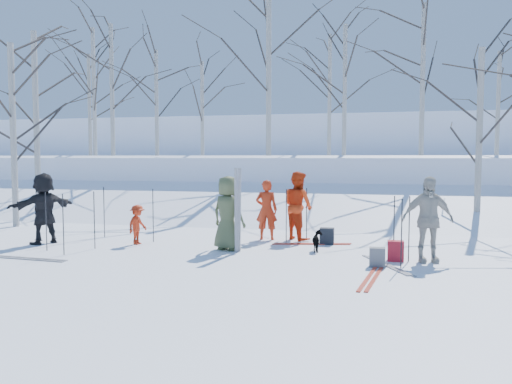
% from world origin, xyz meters
% --- Properties ---
extents(ground, '(120.00, 120.00, 0.00)m').
position_xyz_m(ground, '(0.00, 0.00, 0.00)').
color(ground, white).
rests_on(ground, ground).
extents(snow_ramp, '(70.00, 9.49, 4.12)m').
position_xyz_m(snow_ramp, '(0.00, 7.00, 0.15)').
color(snow_ramp, white).
rests_on(snow_ramp, ground).
extents(snow_plateau, '(70.00, 18.00, 2.20)m').
position_xyz_m(snow_plateau, '(0.00, 17.00, 1.00)').
color(snow_plateau, white).
rests_on(snow_plateau, ground).
extents(far_hill, '(90.00, 30.00, 6.00)m').
position_xyz_m(far_hill, '(0.00, 38.00, 2.00)').
color(far_hill, white).
rests_on(far_hill, ground).
extents(skier_olive_center, '(0.97, 0.80, 1.70)m').
position_xyz_m(skier_olive_center, '(-0.50, 0.82, 0.85)').
color(skier_olive_center, '#465030').
rests_on(skier_olive_center, ground).
extents(skier_red_north, '(0.60, 0.42, 1.55)m').
position_xyz_m(skier_red_north, '(0.05, 2.45, 0.77)').
color(skier_red_north, '#B52A10').
rests_on(skier_red_north, ground).
extents(skier_redor_behind, '(1.08, 1.08, 1.77)m').
position_xyz_m(skier_redor_behind, '(0.84, 2.65, 0.88)').
color(skier_redor_behind, red).
rests_on(skier_redor_behind, ground).
extents(skier_red_seated, '(0.47, 0.68, 0.97)m').
position_xyz_m(skier_red_seated, '(-2.87, 1.03, 0.49)').
color(skier_red_seated, '#B52A10').
rests_on(skier_red_seated, ground).
extents(skier_cream_east, '(1.09, 0.62, 1.75)m').
position_xyz_m(skier_cream_east, '(3.82, 0.49, 0.87)').
color(skier_cream_east, beige).
rests_on(skier_cream_east, ground).
extents(skier_grey_west, '(1.23, 1.68, 1.75)m').
position_xyz_m(skier_grey_west, '(-5.17, 0.61, 0.88)').
color(skier_grey_west, black).
rests_on(skier_grey_west, ground).
extents(dog, '(0.36, 0.60, 0.47)m').
position_xyz_m(dog, '(1.53, 1.10, 0.24)').
color(dog, black).
rests_on(dog, ground).
extents(upright_ski_left, '(0.10, 0.17, 1.90)m').
position_xyz_m(upright_ski_left, '(-0.22, 0.52, 0.95)').
color(upright_ski_left, silver).
rests_on(upright_ski_left, ground).
extents(upright_ski_right, '(0.15, 0.23, 1.89)m').
position_xyz_m(upright_ski_right, '(-0.17, 0.59, 0.95)').
color(upright_ski_right, silver).
rests_on(upright_ski_right, ground).
extents(ski_pair_a, '(0.45, 1.93, 0.02)m').
position_xyz_m(ski_pair_a, '(-4.32, -1.12, 0.01)').
color(ski_pair_a, silver).
rests_on(ski_pair_a, ground).
extents(ski_pair_b, '(0.74, 1.96, 0.02)m').
position_xyz_m(ski_pair_b, '(2.72, -1.24, 0.01)').
color(ski_pair_b, red).
rests_on(ski_pair_b, ground).
extents(ski_pair_c, '(0.98, 1.98, 0.02)m').
position_xyz_m(ski_pair_c, '(1.29, 2.01, 0.01)').
color(ski_pair_c, red).
rests_on(ski_pair_c, ground).
extents(ski_pair_d, '(1.69, 2.06, 0.02)m').
position_xyz_m(ski_pair_d, '(3.02, -0.05, 0.01)').
color(ski_pair_d, silver).
rests_on(ski_pair_d, ground).
extents(ski_pole_a, '(0.02, 0.02, 1.34)m').
position_xyz_m(ski_pole_a, '(3.27, -0.22, 0.67)').
color(ski_pole_a, black).
rests_on(ski_pole_a, ground).
extents(ski_pole_b, '(0.02, 0.02, 1.34)m').
position_xyz_m(ski_pole_b, '(-3.83, -0.56, 0.67)').
color(ski_pole_b, black).
rests_on(ski_pole_b, ground).
extents(ski_pole_c, '(0.02, 0.02, 1.34)m').
position_xyz_m(ski_pole_c, '(3.16, 0.54, 0.67)').
color(ski_pole_c, black).
rests_on(ski_pole_c, ground).
extents(ski_pole_d, '(0.02, 0.02, 1.34)m').
position_xyz_m(ski_pole_d, '(-3.57, 0.26, 0.67)').
color(ski_pole_d, black).
rests_on(ski_pole_d, ground).
extents(ski_pole_e, '(0.02, 0.02, 1.34)m').
position_xyz_m(ski_pole_e, '(-4.52, -0.19, 0.67)').
color(ski_pole_e, black).
rests_on(ski_pole_e, ground).
extents(ski_pole_f, '(0.02, 0.02, 1.34)m').
position_xyz_m(ski_pole_f, '(-2.65, 1.44, 0.67)').
color(ski_pole_f, black).
rests_on(ski_pole_f, ground).
extents(ski_pole_g, '(0.02, 0.02, 1.34)m').
position_xyz_m(ski_pole_g, '(3.46, 0.43, 0.67)').
color(ski_pole_g, black).
rests_on(ski_pole_g, ground).
extents(ski_pole_h, '(0.02, 0.02, 1.34)m').
position_xyz_m(ski_pole_h, '(1.07, 2.62, 0.67)').
color(ski_pole_h, black).
rests_on(ski_pole_h, ground).
extents(ski_pole_i, '(0.02, 0.02, 1.34)m').
position_xyz_m(ski_pole_i, '(-4.25, 1.86, 0.67)').
color(ski_pole_i, black).
rests_on(ski_pole_i, ground).
extents(ski_pole_j, '(0.02, 0.02, 1.34)m').
position_xyz_m(ski_pole_j, '(0.62, 2.16, 0.67)').
color(ski_pole_j, black).
rests_on(ski_pole_j, ground).
extents(backpack_red, '(0.32, 0.22, 0.42)m').
position_xyz_m(backpack_red, '(3.20, 0.42, 0.21)').
color(backpack_red, '#AA1A26').
rests_on(backpack_red, ground).
extents(backpack_grey, '(0.30, 0.20, 0.38)m').
position_xyz_m(backpack_grey, '(2.83, -0.23, 0.19)').
color(backpack_grey, slate).
rests_on(backpack_grey, ground).
extents(backpack_dark, '(0.34, 0.24, 0.40)m').
position_xyz_m(backpack_dark, '(1.64, 2.11, 0.20)').
color(backpack_dark, black).
rests_on(backpack_dark, ground).
extents(birch_plateau_a, '(5.11, 5.11, 6.44)m').
position_xyz_m(birch_plateau_a, '(-11.14, 12.93, 5.42)').
color(birch_plateau_a, silver).
rests_on(birch_plateau_a, snow_plateau).
extents(birch_plateau_b, '(4.73, 4.73, 5.91)m').
position_xyz_m(birch_plateau_b, '(-8.84, 10.61, 5.15)').
color(birch_plateau_b, silver).
rests_on(birch_plateau_b, snow_plateau).
extents(birch_plateau_c, '(5.87, 5.87, 7.53)m').
position_xyz_m(birch_plateau_c, '(-1.60, 10.65, 5.97)').
color(birch_plateau_c, silver).
rests_on(birch_plateau_c, snow_plateau).
extents(birch_plateau_d, '(4.96, 4.96, 6.23)m').
position_xyz_m(birch_plateau_d, '(0.47, 16.11, 5.31)').
color(birch_plateau_d, silver).
rests_on(birch_plateau_d, snow_plateau).
extents(birch_plateau_e, '(4.48, 4.48, 5.54)m').
position_xyz_m(birch_plateau_e, '(1.49, 11.69, 4.97)').
color(birch_plateau_e, silver).
rests_on(birch_plateau_e, snow_plateau).
extents(birch_plateau_f, '(4.25, 4.25, 5.22)m').
position_xyz_m(birch_plateau_f, '(-11.59, 13.23, 4.81)').
color(birch_plateau_f, silver).
rests_on(birch_plateau_f, snow_plateau).
extents(birch_plateau_g, '(4.62, 4.62, 5.74)m').
position_xyz_m(birch_plateau_g, '(4.51, 10.11, 5.07)').
color(birch_plateau_g, silver).
rests_on(birch_plateau_g, snow_plateau).
extents(birch_plateau_h, '(3.57, 3.57, 4.25)m').
position_xyz_m(birch_plateau_h, '(7.68, 12.28, 4.32)').
color(birch_plateau_h, silver).
rests_on(birch_plateau_h, snow_plateau).
extents(birch_plateau_j, '(3.70, 3.70, 4.44)m').
position_xyz_m(birch_plateau_j, '(-5.21, 12.54, 4.42)').
color(birch_plateau_j, silver).
rests_on(birch_plateau_j, snow_plateau).
extents(birch_plateau_l, '(3.93, 3.93, 4.75)m').
position_xyz_m(birch_plateau_l, '(-6.88, 11.08, 4.58)').
color(birch_plateau_l, silver).
rests_on(birch_plateau_l, snow_plateau).
extents(birch_edge_a, '(4.50, 4.50, 5.58)m').
position_xyz_m(birch_edge_a, '(-7.99, 3.10, 2.79)').
color(birch_edge_a, silver).
rests_on(birch_edge_a, ground).
extents(birch_edge_d, '(5.10, 5.10, 6.43)m').
position_xyz_m(birch_edge_d, '(-8.61, 5.02, 3.21)').
color(birch_edge_d, silver).
rests_on(birch_edge_d, ground).
extents(birch_edge_e, '(4.34, 4.34, 5.34)m').
position_xyz_m(birch_edge_e, '(5.76, 5.84, 2.67)').
color(birch_edge_e, silver).
rests_on(birch_edge_e, ground).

